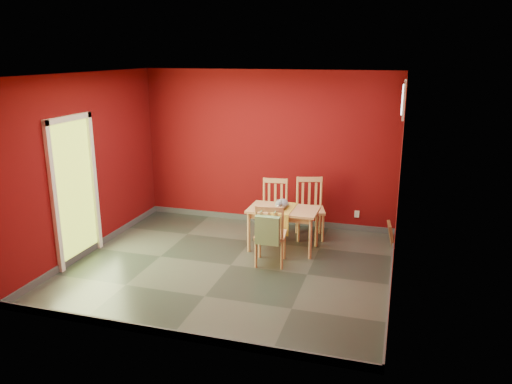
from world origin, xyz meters
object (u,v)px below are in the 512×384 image
(chair_far_right, at_px, (310,207))
(chair_far_left, at_px, (274,208))
(dining_table, at_px, (283,214))
(chair_near, at_px, (270,234))
(cat, at_px, (282,202))
(picture_frame, at_px, (391,234))
(tote_bag, at_px, (268,230))

(chair_far_right, bearing_deg, chair_far_left, -168.26)
(dining_table, distance_m, chair_near, 0.64)
(cat, bearing_deg, picture_frame, 14.99)
(cat, bearing_deg, tote_bag, -96.77)
(chair_near, height_order, tote_bag, chair_near)
(dining_table, height_order, chair_near, chair_near)
(tote_bag, height_order, picture_frame, tote_bag)
(chair_far_left, bearing_deg, picture_frame, 3.13)
(dining_table, xyz_separation_m, tote_bag, (-0.02, -0.85, 0.02))
(chair_near, distance_m, tote_bag, 0.26)
(dining_table, relative_size, chair_far_left, 1.12)
(chair_near, bearing_deg, picture_frame, 37.80)
(tote_bag, bearing_deg, chair_far_right, 78.40)
(chair_far_left, bearing_deg, cat, -64.53)
(cat, xyz_separation_m, picture_frame, (1.63, 0.66, -0.58))
(dining_table, bearing_deg, cat, -155.02)
(dining_table, xyz_separation_m, chair_near, (-0.04, -0.63, -0.11))
(chair_far_left, distance_m, cat, 0.68)
(chair_far_left, distance_m, picture_frame, 1.93)
(dining_table, bearing_deg, chair_near, -93.75)
(dining_table, relative_size, cat, 2.65)
(picture_frame, bearing_deg, tote_bag, -137.40)
(chair_far_right, bearing_deg, picture_frame, -0.75)
(dining_table, xyz_separation_m, picture_frame, (1.61, 0.65, -0.40))
(cat, bearing_deg, chair_near, -98.45)
(tote_bag, bearing_deg, chair_far_left, 100.97)
(chair_near, bearing_deg, tote_bag, -85.00)
(chair_far_left, bearing_deg, chair_far_right, 11.74)
(chair_far_left, xyz_separation_m, chair_far_right, (0.58, 0.12, 0.02))
(chair_far_left, height_order, chair_far_right, chair_far_right)
(chair_near, relative_size, tote_bag, 1.95)
(chair_far_right, bearing_deg, cat, -114.92)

